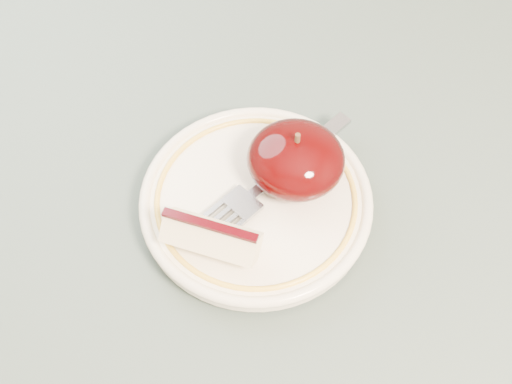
% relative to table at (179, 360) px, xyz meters
% --- Properties ---
extents(table, '(0.90, 0.90, 0.75)m').
position_rel_table_xyz_m(table, '(0.00, 0.00, 0.00)').
color(table, brown).
rests_on(table, ground).
extents(plate, '(0.18, 0.18, 0.02)m').
position_rel_table_xyz_m(plate, '(0.04, 0.10, 0.10)').
color(plate, '#EBE3C5').
rests_on(plate, table).
extents(apple_half, '(0.08, 0.07, 0.05)m').
position_rel_table_xyz_m(apple_half, '(0.07, 0.13, 0.13)').
color(apple_half, black).
rests_on(apple_half, plate).
extents(apple_wedge, '(0.07, 0.04, 0.03)m').
position_rel_table_xyz_m(apple_wedge, '(0.02, 0.05, 0.12)').
color(apple_wedge, beige).
rests_on(apple_wedge, plate).
extents(fork, '(0.11, 0.15, 0.00)m').
position_rel_table_xyz_m(fork, '(0.05, 0.12, 0.11)').
color(fork, gray).
rests_on(fork, plate).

